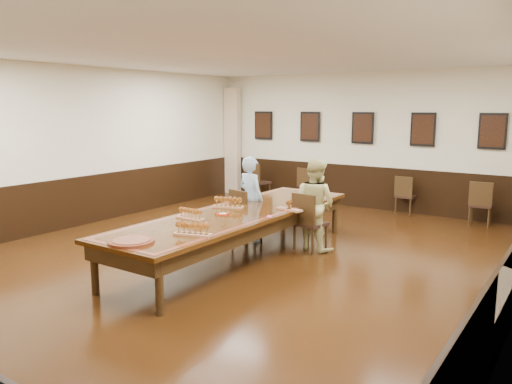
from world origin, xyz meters
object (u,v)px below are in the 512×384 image
Objects in this scene: spare_chair_b at (308,185)px; spare_chair_c at (406,195)px; conference_table at (238,221)px; spare_chair_a at (260,181)px; carved_platter at (131,241)px; chair_man at (247,216)px; person_man at (251,199)px; spare_chair_d at (481,203)px; person_woman at (315,204)px; chair_woman at (311,222)px.

spare_chair_b is 1.02× the size of spare_chair_c.
conference_table is at bearing 77.63° from spare_chair_c.
spare_chair_a is at bearing 120.14° from conference_table.
spare_chair_a is 7.20m from carved_platter.
chair_man is 0.30m from person_man.
spare_chair_d is 1.37× the size of carved_platter.
person_woman is at bearing 150.01° from spare_chair_a.
spare_chair_d is (3.20, 3.68, -0.02)m from chair_man.
spare_chair_d is 4.80m from person_man.
chair_man is 0.98m from conference_table.
chair_man is 1.21m from chair_woman.
conference_table is (-2.75, -4.54, 0.15)m from spare_chair_d.
spare_chair_a is at bearing -47.80° from chair_man.
carved_platter is (-0.76, -3.34, -0.00)m from person_woman.
chair_woman reaches higher than conference_table.
chair_woman reaches higher than spare_chair_a.
person_man is (-1.18, -0.07, 0.27)m from chair_woman.
person_woman reaches higher than chair_woman.
chair_woman is at bearing 90.00° from person_woman.
spare_chair_b is 4.12m from spare_chair_d.
person_man reaches higher than carved_platter.
spare_chair_d is at bearing 67.86° from carved_platter.
chair_man is 1.08× the size of spare_chair_b.
conference_table is 2.21m from carved_platter.
spare_chair_b reaches higher than carved_platter.
person_man is (-1.56, -3.88, 0.33)m from spare_chair_c.
spare_chair_a is at bearing -4.88° from spare_chair_d.
person_woman is (-0.36, -3.71, 0.34)m from spare_chair_c.
person_man is at bearing 136.61° from spare_chair_a.
person_woman is at bearing 128.60° from spare_chair_b.
person_woman is at bearing -160.38° from person_man.
spare_chair_d is at bearing -175.17° from spare_chair_b.
person_woman is 0.31× the size of conference_table.
conference_table is at bearing 114.43° from spare_chair_b.
chair_woman is 1.47× the size of carved_platter.
spare_chair_a is (-3.36, 3.47, -0.02)m from chair_woman.
chair_man is 4.06m from spare_chair_b.
chair_woman is 4.83m from spare_chair_a.
spare_chair_d is 3.96m from person_woman.
chair_woman is at bearing -165.27° from person_man.
person_man reaches higher than chair_woman.
spare_chair_b is (1.26, 0.33, -0.03)m from spare_chair_a.
chair_man is at bearing 90.00° from person_man.
spare_chair_d reaches higher than carved_platter.
carved_platter is at bearing 109.70° from spare_chair_b.
person_man reaches higher than spare_chair_b.
spare_chair_d is 0.18× the size of conference_table.
person_woman is at bearing 55.93° from conference_table.
spare_chair_d is (2.00, 3.51, -0.03)m from chair_woman.
person_man is 1.06m from conference_table.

